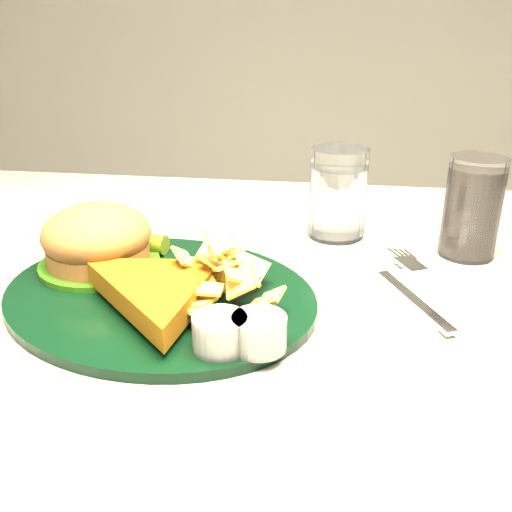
{
  "coord_description": "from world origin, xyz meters",
  "views": [
    {
      "loc": [
        0.1,
        -0.6,
        1.04
      ],
      "look_at": [
        0.02,
        -0.06,
        0.8
      ],
      "focal_mm": 40.0,
      "sensor_mm": 36.0,
      "label": 1
    }
  ],
  "objects_px": {
    "table": "(248,510)",
    "fork_napkin": "(412,295)",
    "water_glass": "(338,193)",
    "cola_glass": "(472,208)",
    "dinner_plate": "(157,267)"
  },
  "relations": [
    {
      "from": "table",
      "to": "fork_napkin",
      "type": "distance_m",
      "value": 0.43
    },
    {
      "from": "water_glass",
      "to": "fork_napkin",
      "type": "xyz_separation_m",
      "value": [
        0.08,
        -0.18,
        -0.05
      ]
    },
    {
      "from": "cola_glass",
      "to": "water_glass",
      "type": "bearing_deg",
      "value": 164.91
    },
    {
      "from": "table",
      "to": "water_glass",
      "type": "relative_size",
      "value": 9.85
    },
    {
      "from": "table",
      "to": "dinner_plate",
      "type": "height_order",
      "value": "dinner_plate"
    },
    {
      "from": "table",
      "to": "cola_glass",
      "type": "bearing_deg",
      "value": 20.72
    },
    {
      "from": "cola_glass",
      "to": "table",
      "type": "bearing_deg",
      "value": -159.28
    },
    {
      "from": "table",
      "to": "water_glass",
      "type": "bearing_deg",
      "value": 55.08
    },
    {
      "from": "cola_glass",
      "to": "fork_napkin",
      "type": "bearing_deg",
      "value": -120.26
    },
    {
      "from": "dinner_plate",
      "to": "fork_napkin",
      "type": "bearing_deg",
      "value": 28.41
    },
    {
      "from": "dinner_plate",
      "to": "cola_glass",
      "type": "bearing_deg",
      "value": 47.13
    },
    {
      "from": "table",
      "to": "cola_glass",
      "type": "xyz_separation_m",
      "value": [
        0.27,
        0.1,
        0.44
      ]
    },
    {
      "from": "dinner_plate",
      "to": "cola_glass",
      "type": "distance_m",
      "value": 0.39
    },
    {
      "from": "table",
      "to": "water_glass",
      "type": "height_order",
      "value": "water_glass"
    },
    {
      "from": "table",
      "to": "fork_napkin",
      "type": "height_order",
      "value": "fork_napkin"
    }
  ]
}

